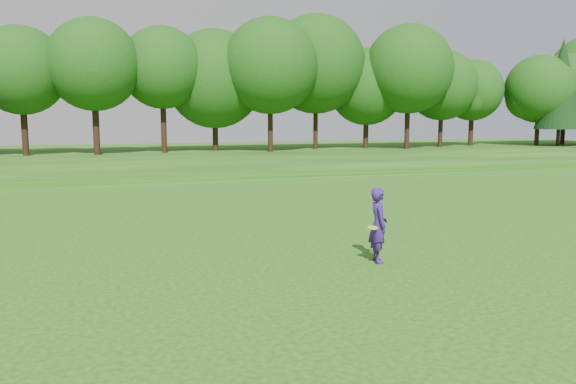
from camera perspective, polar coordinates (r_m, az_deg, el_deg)
name	(u,v)px	position (r m, az deg, el deg)	size (l,w,h in m)	color
ground	(304,279)	(12.63, 1.65, -8.84)	(140.00, 140.00, 0.00)	#1D480D
berm	(155,159)	(45.67, -13.39, 3.23)	(130.00, 30.00, 0.60)	#1D480D
walking_path	(179,182)	(31.84, -10.98, 1.01)	(130.00, 1.60, 0.04)	gray
treeline	(147,63)	(49.75, -14.11, 12.55)	(104.00, 7.00, 15.00)	#1E4610
woman	(378,225)	(14.05, 9.15, -3.34)	(0.66, 0.76, 1.86)	navy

